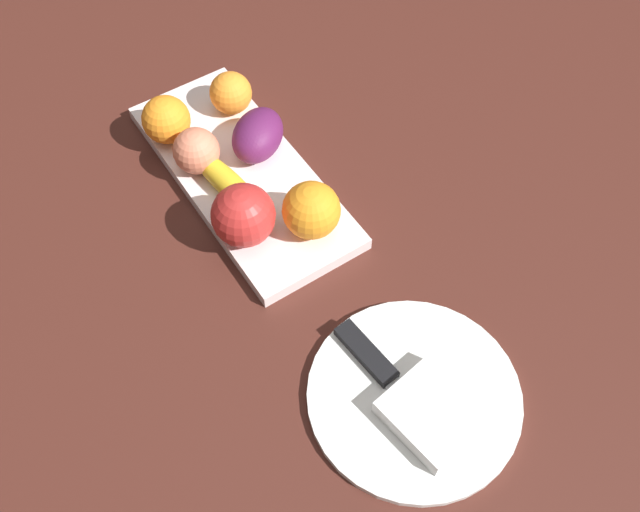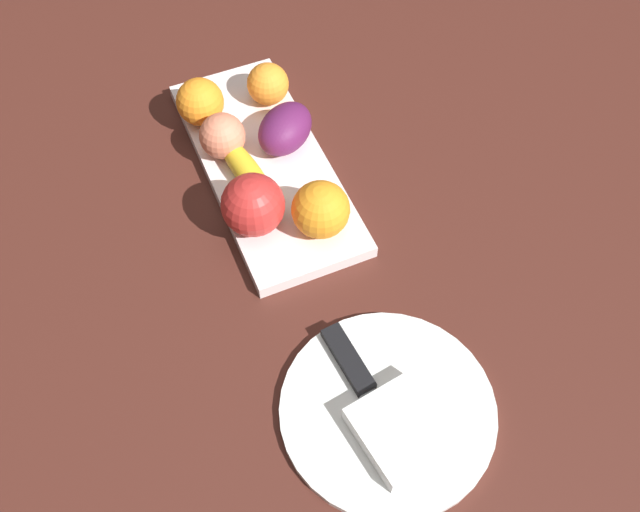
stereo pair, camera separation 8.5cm
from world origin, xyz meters
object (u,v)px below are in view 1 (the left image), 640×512
object	(u,v)px
fruit_tray	(243,175)
peach	(196,151)
banana	(228,183)
grape_bunch	(258,135)
orange_near_banana	(166,120)
dinner_plate	(414,396)
folded_napkin	(433,412)
orange_near_apple	(311,210)
orange_center	(231,93)
apple	(243,215)
knife	(375,363)

from	to	relation	value
fruit_tray	peach	xyz separation A→B (m)	(-0.04, -0.05, 0.04)
banana	grape_bunch	world-z (taller)	grape_bunch
banana	orange_near_banana	xyz separation A→B (m)	(-0.13, -0.02, 0.02)
orange_near_banana	grape_bunch	xyz separation A→B (m)	(0.09, 0.09, -0.00)
dinner_plate	folded_napkin	size ratio (longest dim) A/B	2.51
peach	folded_napkin	bearing A→B (deg)	5.70
orange_near_apple	dinner_plate	bearing A→B (deg)	-5.93
orange_center	banana	bearing A→B (deg)	-31.20
apple	orange_near_apple	world-z (taller)	apple
knife	folded_napkin	bearing A→B (deg)	5.81
fruit_tray	orange_near_apple	distance (m)	0.14
orange_center	peach	size ratio (longest dim) A/B	0.96
fruit_tray	dinner_plate	distance (m)	0.39
orange_near_apple	dinner_plate	size ratio (longest dim) A/B	0.31
orange_near_apple	peach	size ratio (longest dim) A/B	1.18
fruit_tray	orange_near_banana	size ratio (longest dim) A/B	5.74
peach	folded_napkin	xyz separation A→B (m)	(0.46, 0.05, -0.03)
fruit_tray	orange_near_apple	xyz separation A→B (m)	(0.13, 0.03, 0.05)
apple	orange_near_banana	world-z (taller)	apple
banana	orange_near_banana	size ratio (longest dim) A/B	2.30
peach	dinner_plate	xyz separation A→B (m)	(0.43, 0.05, -0.05)
fruit_tray	apple	xyz separation A→B (m)	(0.10, -0.05, 0.05)
orange_center	grape_bunch	xyz separation A→B (m)	(0.09, -0.01, -0.00)
apple	orange_center	size ratio (longest dim) A/B	1.34
folded_napkin	knife	distance (m)	0.09
peach	dinner_plate	distance (m)	0.43
folded_napkin	knife	world-z (taller)	folded_napkin
fruit_tray	dinner_plate	bearing A→B (deg)	-0.00
peach	knife	bearing A→B (deg)	4.51
grape_bunch	knife	bearing A→B (deg)	-8.87
orange_center	knife	distance (m)	0.45
peach	folded_napkin	world-z (taller)	peach
peach	knife	world-z (taller)	peach
folded_napkin	orange_center	bearing A→B (deg)	174.83
dinner_plate	knife	size ratio (longest dim) A/B	1.35
orange_near_banana	folded_napkin	size ratio (longest dim) A/B	0.69
orange_center	knife	size ratio (longest dim) A/B	0.34
grape_bunch	knife	distance (m)	0.36
orange_center	grape_bunch	size ratio (longest dim) A/B	0.66
apple	peach	bearing A→B (deg)	178.16
fruit_tray	peach	bearing A→B (deg)	-129.83
orange_near_banana	orange_center	xyz separation A→B (m)	(0.00, 0.10, -0.00)
apple	knife	size ratio (longest dim) A/B	0.45
orange_near_apple	grape_bunch	bearing A→B (deg)	175.42
fruit_tray	knife	distance (m)	0.33
banana	orange_center	bearing A→B (deg)	140.26
fruit_tray	apple	size ratio (longest dim) A/B	4.75
banana	fruit_tray	bearing A→B (deg)	116.95
peach	grape_bunch	size ratio (longest dim) A/B	0.68
peach	dinner_plate	size ratio (longest dim) A/B	0.26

